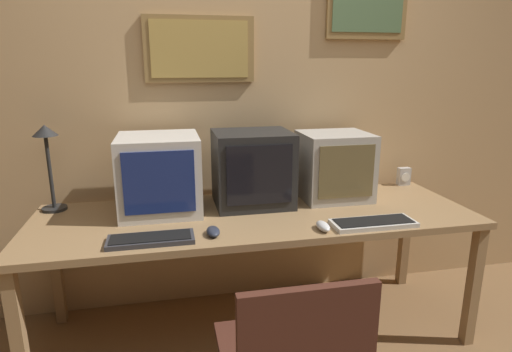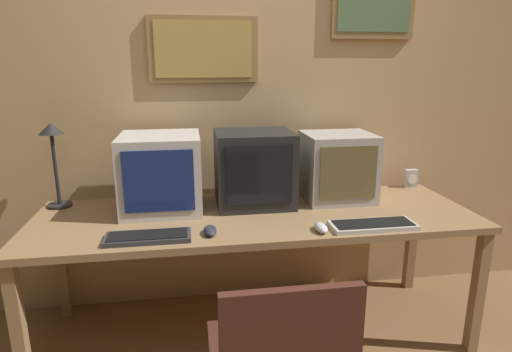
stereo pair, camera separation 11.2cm
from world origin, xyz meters
TOP-DOWN VIEW (x-y plane):
  - wall_back at (0.01, 1.49)m, footprint 8.00×0.08m
  - desk at (0.00, 1.01)m, footprint 2.34×0.78m
  - monitor_left at (-0.50, 1.17)m, footprint 0.42×0.42m
  - monitor_center at (0.02, 1.18)m, footprint 0.43×0.38m
  - monitor_right at (0.51, 1.20)m, footprint 0.39×0.36m
  - keyboard_main at (-0.54, 0.74)m, footprint 0.39×0.15m
  - keyboard_side at (0.54, 0.72)m, footprint 0.42×0.16m
  - mouse_near_keyboard at (-0.26, 0.76)m, footprint 0.06×0.12m
  - mouse_far_corner at (0.27, 0.72)m, footprint 0.06×0.12m
  - desk_clock at (1.07, 1.36)m, footprint 0.08×0.05m
  - desk_lamp at (-1.07, 1.30)m, footprint 0.13×0.13m

SIDE VIEW (x-z plane):
  - desk at x=0.00m, z-range 0.30..1.02m
  - keyboard_main at x=-0.54m, z-range 0.72..0.75m
  - keyboard_side at x=0.54m, z-range 0.72..0.75m
  - mouse_near_keyboard at x=-0.26m, z-range 0.72..0.76m
  - mouse_far_corner at x=0.27m, z-range 0.72..0.76m
  - desk_clock at x=1.07m, z-range 0.72..0.84m
  - monitor_right at x=0.51m, z-range 0.72..1.11m
  - monitor_left at x=-0.50m, z-range 0.72..1.14m
  - monitor_center at x=0.02m, z-range 0.72..1.14m
  - desk_lamp at x=-1.07m, z-range 0.82..1.29m
  - wall_back at x=0.01m, z-range 0.01..2.61m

